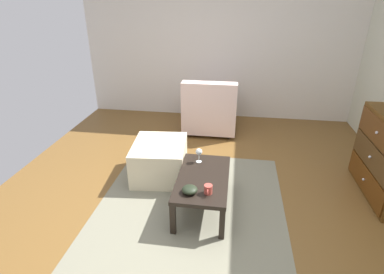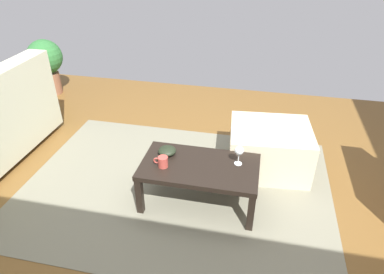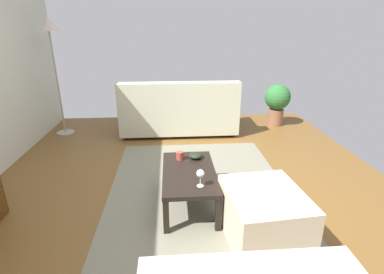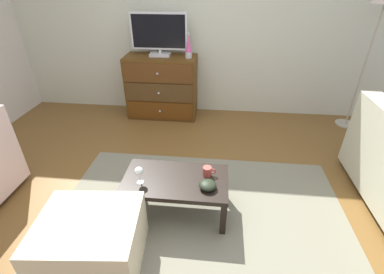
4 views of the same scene
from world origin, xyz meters
name	(u,v)px [view 4 (image 4 of 4)]	position (x,y,z in m)	size (l,w,h in m)	color
ground_plane	(181,205)	(0.00, 0.00, -0.03)	(5.97, 4.83, 0.05)	brown
wall_accent_rear	(201,20)	(0.00, 2.17, 1.32)	(5.97, 0.12, 2.65)	beige
area_rug	(200,221)	(0.20, -0.20, 0.00)	(2.60, 1.90, 0.01)	slate
dresser	(162,87)	(-0.53, 1.86, 0.45)	(1.00, 0.49, 0.89)	#513211
tv	(159,33)	(-0.53, 1.89, 1.19)	(0.76, 0.18, 0.56)	silver
lava_lamp	(189,47)	(-0.13, 1.82, 1.04)	(0.09, 0.09, 0.33)	#B7B7BC
coffee_table	(176,183)	(-0.03, -0.08, 0.31)	(0.90, 0.50, 0.36)	black
wine_glass	(139,172)	(-0.31, -0.16, 0.48)	(0.07, 0.07, 0.16)	silver
mug	(207,171)	(0.24, 0.00, 0.40)	(0.11, 0.08, 0.08)	#AE4239
bowl_decorative	(208,185)	(0.25, -0.17, 0.39)	(0.14, 0.14, 0.06)	black
ottoman	(92,241)	(-0.55, -0.65, 0.21)	(0.70, 0.60, 0.42)	beige
standing_lamp	(383,10)	(2.15, 1.81, 1.51)	(0.32, 0.32, 1.76)	#A59E8C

